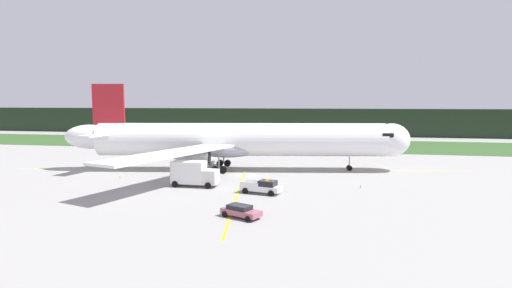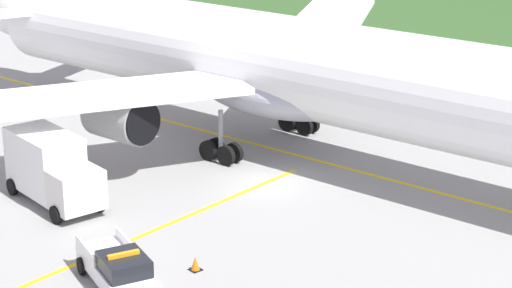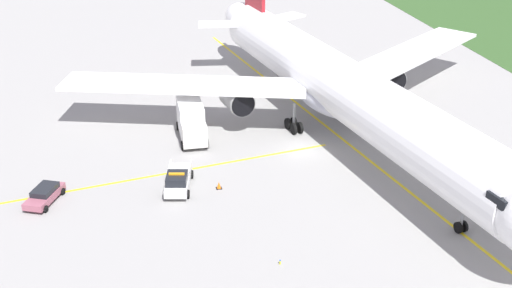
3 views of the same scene
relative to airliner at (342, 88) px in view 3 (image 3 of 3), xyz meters
The scene contains 10 objects.
ground 7.29m from the airliner, 64.38° to the right, with size 320.00×320.00×0.00m, color gray.
taxiway_centerline_main 5.25m from the airliner, ahead, with size 79.49×0.30×0.01m, color yellow.
taxiway_centerline_spur 20.06m from the airliner, 76.52° to the right, with size 34.23×0.30×0.01m, color yellow.
airliner is the anchor object (origin of this frame).
ops_pickup_truck 19.28m from the airliner, 66.49° to the right, with size 5.61×3.11×1.94m.
catering_truck 15.29m from the airliner, 101.17° to the right, with size 6.57×2.78×3.72m.
staff_car 29.62m from the airliner, 75.65° to the right, with size 4.62×3.36×1.30m.
apron_cone 16.76m from the airliner, 59.38° to the right, with size 0.50×0.50×0.63m.
taxiway_edge_light_east 23.80m from the airliner, 29.48° to the right, with size 0.12×0.12×0.40m.
taxiway_edge_light_west 20.37m from the airliner, 144.57° to the right, with size 0.12×0.12×0.41m.
Camera 3 is at (56.55, -17.32, 28.08)m, focal length 47.06 mm.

